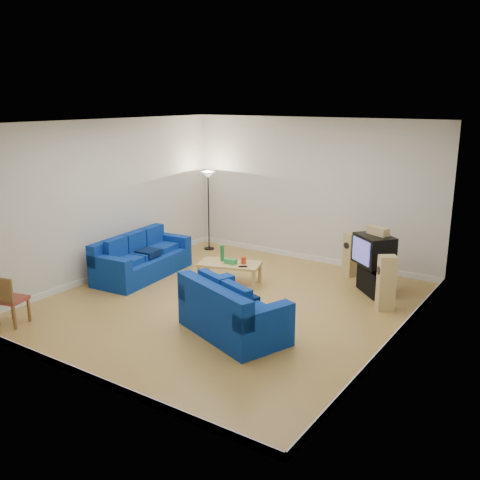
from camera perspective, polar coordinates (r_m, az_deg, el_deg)
The scene contains 16 objects.
room at distance 9.26m, azimuth -1.38°, elevation 2.12°, with size 6.01×6.51×3.21m.
sofa_three_seat at distance 11.30m, azimuth -10.57°, elevation -2.19°, with size 1.15×2.29×0.85m.
sofa_loveseat at distance 8.37m, azimuth -1.00°, elevation -7.99°, with size 1.99×1.53×0.88m.
coffee_table at distance 10.58m, azimuth -1.12°, elevation -2.73°, with size 1.34×0.95×0.44m.
bottle at distance 10.66m, azimuth -1.91°, elevation -1.40°, with size 0.08×0.08×0.32m, color #197233.
tissue_box at distance 10.50m, azimuth -1.01°, elevation -2.28°, with size 0.24×0.13×0.10m, color green.
red_canister at distance 10.48m, azimuth 0.38°, elevation -2.19°, with size 0.10×0.10×0.14m, color red.
remote at distance 10.30m, azimuth 0.31°, elevation -2.84°, with size 0.17×0.05×0.02m, color black.
tv_stand at distance 10.46m, azimuth 14.28°, elevation -4.26°, with size 0.78×0.43×0.48m, color black.
av_receiver at distance 10.37m, azimuth 14.14°, elevation -2.73°, with size 0.44×0.36×0.10m, color black.
television at distance 10.24m, azimuth 14.08°, elevation -1.03°, with size 0.89×0.86×0.56m.
centre_speaker at distance 10.21m, azimuth 14.49°, elevation 0.95°, with size 0.43×0.17×0.15m, color tan.
speaker_left at distance 11.28m, azimuth 11.70°, elevation -1.52°, with size 0.29×0.33×0.92m.
speaker_right at distance 9.61m, azimuth 15.33°, elevation -4.44°, with size 0.37×0.35×0.98m.
floor_lamp at distance 12.81m, azimuth -3.41°, elevation 5.83°, with size 0.33×0.33×1.91m.
dining_chair at distance 9.41m, azimuth -23.45°, elevation -5.70°, with size 0.50×0.50×0.86m.
Camera 1 is at (5.20, -7.38, 3.59)m, focal length 40.00 mm.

